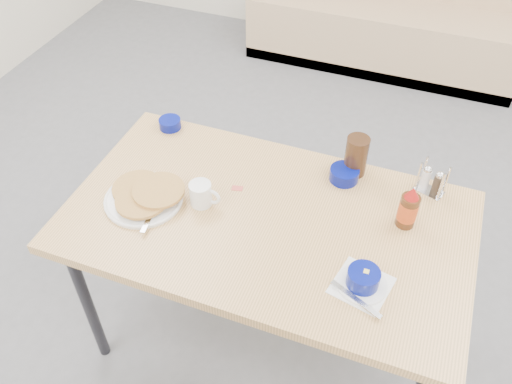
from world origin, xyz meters
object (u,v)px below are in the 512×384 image
(butter_bowl, at_px, (344,174))
(condiment_caddy, at_px, (431,182))
(dining_table, at_px, (267,230))
(syrup_bottle, at_px, (408,209))
(grits_setting, at_px, (363,280))
(creamer_bowl, at_px, (170,124))
(pancake_plate, at_px, (145,196))
(booth_bench, at_px, (387,14))
(amber_tumbler, at_px, (356,156))
(coffee_mug, at_px, (202,194))

(butter_bowl, relative_size, condiment_caddy, 0.87)
(dining_table, xyz_separation_m, condiment_caddy, (0.51, 0.33, 0.11))
(dining_table, bearing_deg, syrup_bottle, 17.21)
(dining_table, distance_m, grits_setting, 0.42)
(creamer_bowl, distance_m, condiment_caddy, 1.05)
(condiment_caddy, bearing_deg, pancake_plate, -137.02)
(pancake_plate, relative_size, creamer_bowl, 3.24)
(dining_table, height_order, syrup_bottle, syrup_bottle)
(booth_bench, xyz_separation_m, amber_tumbler, (0.23, -2.20, 0.49))
(dining_table, relative_size, coffee_mug, 12.13)
(butter_bowl, bearing_deg, creamer_bowl, 175.82)
(coffee_mug, xyz_separation_m, creamer_bowl, (-0.31, 0.35, -0.03))
(booth_bench, bearing_deg, condiment_caddy, -77.08)
(grits_setting, bearing_deg, booth_bench, 97.80)
(booth_bench, relative_size, coffee_mug, 16.46)
(coffee_mug, height_order, creamer_bowl, coffee_mug)
(grits_setting, xyz_separation_m, syrup_bottle, (0.08, 0.31, 0.04))
(syrup_bottle, bearing_deg, creamer_bowl, 168.64)
(amber_tumbler, xyz_separation_m, condiment_caddy, (0.28, -0.01, -0.04))
(dining_table, height_order, coffee_mug, coffee_mug)
(booth_bench, height_order, coffee_mug, booth_bench)
(grits_setting, bearing_deg, dining_table, 155.46)
(amber_tumbler, bearing_deg, condiment_caddy, -1.11)
(grits_setting, bearing_deg, butter_bowl, 110.55)
(condiment_caddy, relative_size, syrup_bottle, 0.73)
(dining_table, height_order, pancake_plate, pancake_plate)
(grits_setting, bearing_deg, pancake_plate, 173.14)
(condiment_caddy, bearing_deg, amber_tumbler, -161.39)
(dining_table, relative_size, pancake_plate, 4.80)
(syrup_bottle, bearing_deg, butter_bowl, 149.71)
(creamer_bowl, bearing_deg, syrup_bottle, -11.36)
(dining_table, xyz_separation_m, butter_bowl, (0.20, 0.29, 0.09))
(creamer_bowl, height_order, condiment_caddy, condiment_caddy)
(dining_table, xyz_separation_m, amber_tumbler, (0.23, 0.34, 0.14))
(pancake_plate, distance_m, grits_setting, 0.81)
(creamer_bowl, bearing_deg, dining_table, -31.77)
(dining_table, bearing_deg, grits_setting, -24.54)
(grits_setting, relative_size, syrup_bottle, 1.22)
(booth_bench, distance_m, amber_tumbler, 2.26)
(butter_bowl, xyz_separation_m, syrup_bottle, (0.25, -0.15, 0.05))
(booth_bench, distance_m, condiment_caddy, 2.30)
(pancake_plate, xyz_separation_m, amber_tumbler, (0.66, 0.41, 0.06))
(dining_table, height_order, amber_tumbler, amber_tumbler)
(booth_bench, xyz_separation_m, syrup_bottle, (0.45, -2.39, 0.48))
(grits_setting, bearing_deg, syrup_bottle, 75.53)
(syrup_bottle, bearing_deg, condiment_caddy, 74.01)
(dining_table, height_order, condiment_caddy, condiment_caddy)
(booth_bench, distance_m, pancake_plate, 2.68)
(coffee_mug, bearing_deg, butter_bowl, 34.35)
(coffee_mug, distance_m, amber_tumbler, 0.58)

